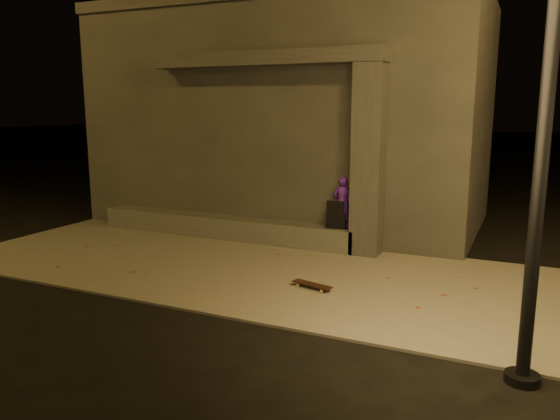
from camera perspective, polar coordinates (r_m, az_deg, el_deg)
The scene contains 9 objects.
ground at distance 8.22m, azimuth -10.30°, elevation -9.70°, with size 120.00×120.00×0.00m, color black.
sidewalk at distance 9.83m, azimuth -3.57°, elevation -5.98°, with size 11.00×4.40×0.04m, color slate.
building at distance 13.89m, azimuth 1.56°, elevation 9.80°, with size 9.00×5.10×5.22m.
ledge at distance 11.95m, azimuth -5.92°, elevation -1.75°, with size 6.00×0.55×0.45m, color #4E4C47.
column at distance 10.44m, azimuth 9.24°, elevation 5.10°, with size 0.55×0.55×3.60m, color #383533.
canopy at distance 11.27m, azimuth -1.61°, elevation 15.52°, with size 5.00×0.70×0.28m, color #383533.
skateboarder at distance 10.70m, azimuth 6.53°, elevation 0.78°, with size 0.37×0.25×1.03m, color #4B189C.
backpack at distance 10.79m, azimuth 5.99°, elevation -0.87°, with size 0.40×0.27×0.55m.
skateboard at distance 8.64m, azimuth 3.37°, elevation -7.80°, with size 0.70×0.34×0.08m.
Camera 1 is at (4.50, -6.26, 2.86)m, focal length 35.00 mm.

